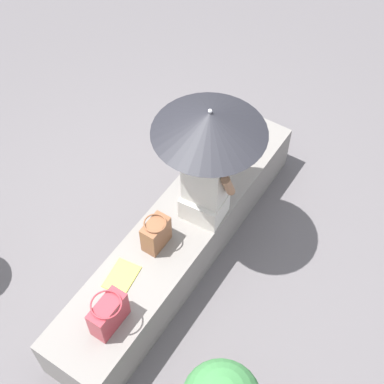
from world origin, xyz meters
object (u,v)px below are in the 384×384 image
at_px(person_seated, 205,184).
at_px(tote_bag_canvas, 109,314).
at_px(parasol, 210,123).
at_px(shoulder_bag_spare, 156,234).
at_px(magazine, 122,277).
at_px(handbag_black, 230,138).

bearing_deg(person_seated, tote_bag_canvas, -1.82).
distance_m(parasol, shoulder_bag_spare, 1.02).
height_order(tote_bag_canvas, shoulder_bag_spare, tote_bag_canvas).
height_order(parasol, magazine, parasol).
relative_size(tote_bag_canvas, shoulder_bag_spare, 1.04).
xyz_separation_m(person_seated, shoulder_bag_spare, (0.46, -0.15, -0.25)).
bearing_deg(shoulder_bag_spare, handbag_black, -178.19).
height_order(handbag_black, shoulder_bag_spare, handbag_black).
bearing_deg(parasol, shoulder_bag_spare, -15.84).
distance_m(person_seated, tote_bag_canvas, 1.23).
relative_size(person_seated, magazine, 3.21).
distance_m(handbag_black, magazine, 1.61).
bearing_deg(parasol, handbag_black, -164.94).
xyz_separation_m(person_seated, parasol, (-0.06, -0.01, 0.62)).
bearing_deg(tote_bag_canvas, shoulder_bag_spare, -171.12).
bearing_deg(magazine, tote_bag_canvas, 17.87).
bearing_deg(parasol, tote_bag_canvas, -1.43).
relative_size(shoulder_bag_spare, magazine, 1.04).
xyz_separation_m(person_seated, magazine, (0.86, -0.20, -0.38)).
bearing_deg(handbag_black, person_seated, 14.46).
xyz_separation_m(handbag_black, shoulder_bag_spare, (1.21, 0.04, -0.01)).
distance_m(parasol, magazine, 1.37).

